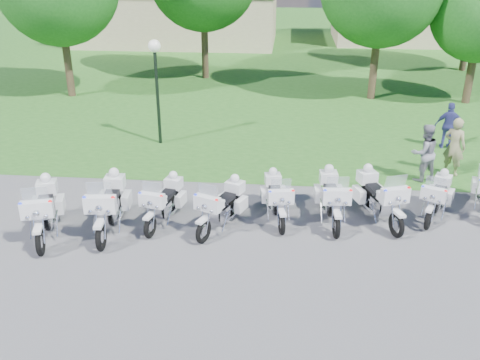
# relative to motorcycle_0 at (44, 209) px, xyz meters

# --- Properties ---
(ground) EXTENTS (100.00, 100.00, 0.00)m
(ground) POSITION_rel_motorcycle_0_xyz_m (3.93, 0.52, -0.70)
(ground) COLOR #57575C
(ground) RESTS_ON ground
(grass_lawn) EXTENTS (100.00, 48.00, 0.01)m
(grass_lawn) POSITION_rel_motorcycle_0_xyz_m (3.93, 27.52, -0.70)
(grass_lawn) COLOR #275D1D
(grass_lawn) RESTS_ON ground
(motorcycle_0) EXTENTS (1.25, 2.44, 1.68)m
(motorcycle_0) POSITION_rel_motorcycle_0_xyz_m (0.00, 0.00, 0.00)
(motorcycle_0) COLOR black
(motorcycle_0) RESTS_ON ground
(motorcycle_1) EXTENTS (0.97, 2.54, 1.71)m
(motorcycle_1) POSITION_rel_motorcycle_0_xyz_m (1.58, 0.41, 0.01)
(motorcycle_1) COLOR black
(motorcycle_1) RESTS_ON ground
(motorcycle_2) EXTENTS (0.98, 2.14, 1.45)m
(motorcycle_2) POSITION_rel_motorcycle_0_xyz_m (2.90, 0.94, -0.09)
(motorcycle_2) COLOR black
(motorcycle_2) RESTS_ON ground
(motorcycle_3) EXTENTS (1.29, 2.12, 1.52)m
(motorcycle_3) POSITION_rel_motorcycle_0_xyz_m (4.48, 0.79, -0.07)
(motorcycle_3) COLOR black
(motorcycle_3) RESTS_ON ground
(motorcycle_4) EXTENTS (0.96, 2.16, 1.46)m
(motorcycle_4) POSITION_rel_motorcycle_0_xyz_m (5.89, 1.42, -0.09)
(motorcycle_4) COLOR black
(motorcycle_4) RESTS_ON ground
(motorcycle_5) EXTENTS (0.88, 2.38, 1.60)m
(motorcycle_5) POSITION_rel_motorcycle_0_xyz_m (7.37, 1.46, -0.03)
(motorcycle_5) COLOR black
(motorcycle_5) RESTS_ON ground
(motorcycle_6) EXTENTS (1.29, 2.30, 1.61)m
(motorcycle_6) POSITION_rel_motorcycle_0_xyz_m (8.64, 1.60, -0.03)
(motorcycle_6) COLOR black
(motorcycle_6) RESTS_ON ground
(motorcycle_7) EXTENTS (1.24, 1.97, 1.42)m
(motorcycle_7) POSITION_rel_motorcycle_0_xyz_m (10.26, 1.93, -0.11)
(motorcycle_7) COLOR black
(motorcycle_7) RESTS_ON ground
(lamp_post) EXTENTS (0.44, 0.44, 3.82)m
(lamp_post) POSITION_rel_motorcycle_0_xyz_m (1.39, 6.93, 2.21)
(lamp_post) COLOR black
(lamp_post) RESTS_ON ground
(building_west) EXTENTS (14.56, 8.32, 4.10)m
(building_west) POSITION_rel_motorcycle_0_xyz_m (-2.07, 28.52, 1.37)
(building_west) COLOR tan
(building_west) RESTS_ON ground
(building_east) EXTENTS (11.44, 7.28, 4.10)m
(building_east) POSITION_rel_motorcycle_0_xyz_m (14.93, 30.52, 1.37)
(building_east) COLOR tan
(building_east) RESTS_ON ground
(bystander_a) EXTENTS (0.83, 0.79, 1.91)m
(bystander_a) POSITION_rel_motorcycle_0_xyz_m (11.45, 4.91, 0.25)
(bystander_a) COLOR #928E63
(bystander_a) RESTS_ON ground
(bystander_b) EXTENTS (1.09, 0.98, 1.85)m
(bystander_b) POSITION_rel_motorcycle_0_xyz_m (10.39, 4.34, 0.22)
(bystander_b) COLOR gray
(bystander_b) RESTS_ON ground
(bystander_c) EXTENTS (1.03, 0.49, 1.70)m
(bystander_c) POSITION_rel_motorcycle_0_xyz_m (11.94, 7.38, 0.15)
(bystander_c) COLOR navy
(bystander_c) RESTS_ON ground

